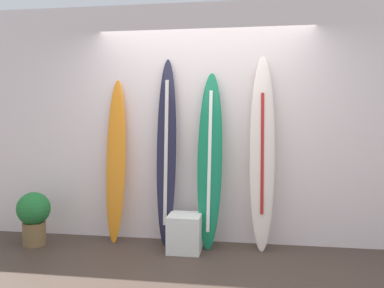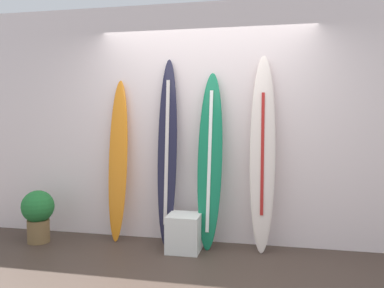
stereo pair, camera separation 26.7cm
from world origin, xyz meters
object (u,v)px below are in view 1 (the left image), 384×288
at_px(surfboard_sunset, 116,163).
at_px(surfboard_emerald, 210,162).
at_px(potted_plant, 34,215).
at_px(surfboard_charcoal, 166,154).
at_px(display_block_left, 185,233).
at_px(surfboard_ivory, 262,154).

height_order(surfboard_sunset, surfboard_emerald, surfboard_emerald).
distance_m(surfboard_sunset, potted_plant, 1.11).
bearing_deg(surfboard_charcoal, surfboard_sunset, 179.13).
relative_size(surfboard_emerald, display_block_left, 4.85).
bearing_deg(surfboard_ivory, surfboard_charcoal, 179.30).
bearing_deg(display_block_left, potted_plant, -177.78).
xyz_separation_m(surfboard_emerald, display_block_left, (-0.25, -0.18, -0.78)).
height_order(surfboard_sunset, surfboard_charcoal, surfboard_charcoal).
height_order(surfboard_sunset, display_block_left, surfboard_sunset).
bearing_deg(surfboard_ivory, surfboard_sunset, 179.24).
distance_m(surfboard_emerald, surfboard_ivory, 0.59).
distance_m(surfboard_charcoal, surfboard_emerald, 0.52).
xyz_separation_m(surfboard_sunset, display_block_left, (0.87, -0.23, -0.74)).
relative_size(surfboard_ivory, display_block_left, 5.29).
relative_size(surfboard_charcoal, surfboard_ivory, 0.99).
distance_m(surfboard_charcoal, display_block_left, 0.92).
height_order(surfboard_charcoal, potted_plant, surfboard_charcoal).
bearing_deg(display_block_left, surfboard_emerald, 35.77).
xyz_separation_m(surfboard_charcoal, surfboard_emerald, (0.51, -0.04, -0.08)).
distance_m(surfboard_ivory, display_block_left, 1.22).
distance_m(surfboard_sunset, surfboard_ivory, 1.71).
distance_m(surfboard_emerald, potted_plant, 2.12).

